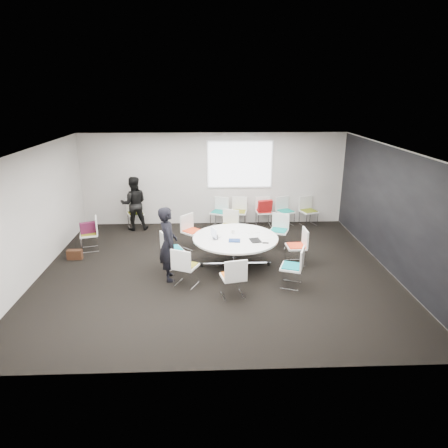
{
  "coord_description": "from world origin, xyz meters",
  "views": [
    {
      "loc": [
        -0.15,
        -8.47,
        3.99
      ],
      "look_at": [
        0.2,
        0.4,
        1.0
      ],
      "focal_mm": 32.0,
      "sensor_mm": 36.0,
      "label": 1
    }
  ],
  "objects_px": {
    "maroon_bag": "(88,228)",
    "chair_back_c": "(264,217)",
    "chair_person_back": "(136,219)",
    "chair_ring_h": "(292,274)",
    "chair_back_d": "(285,217)",
    "laptop": "(217,237)",
    "chair_back_a": "(219,218)",
    "chair_ring_c": "(228,232)",
    "brown_bag": "(75,255)",
    "person_main": "(168,244)",
    "chair_ring_d": "(192,238)",
    "chair_back_b": "(239,217)",
    "chair_ring_e": "(172,256)",
    "conference_table": "(235,246)",
    "person_back": "(134,203)",
    "chair_spare_left": "(90,240)",
    "chair_ring_g": "(233,285)",
    "chair_back_e": "(308,217)",
    "chair_ring_f": "(186,274)",
    "chair_ring_b": "(278,237)",
    "cup": "(233,232)",
    "chair_ring_a": "(296,253)"
  },
  "relations": [
    {
      "from": "chair_ring_g",
      "to": "chair_back_c",
      "type": "bearing_deg",
      "value": 62.11
    },
    {
      "from": "chair_back_c",
      "to": "cup",
      "type": "distance_m",
      "value": 2.94
    },
    {
      "from": "chair_ring_b",
      "to": "person_back",
      "type": "relative_size",
      "value": 0.55
    },
    {
      "from": "chair_ring_a",
      "to": "laptop",
      "type": "height_order",
      "value": "chair_ring_a"
    },
    {
      "from": "chair_ring_h",
      "to": "brown_bag",
      "type": "xyz_separation_m",
      "value": [
        -5.08,
        1.64,
        -0.16
      ]
    },
    {
      "from": "chair_back_d",
      "to": "laptop",
      "type": "xyz_separation_m",
      "value": [
        -2.15,
        -2.96,
        0.47
      ]
    },
    {
      "from": "chair_ring_d",
      "to": "chair_ring_f",
      "type": "distance_m",
      "value": 2.19
    },
    {
      "from": "chair_ring_c",
      "to": "chair_spare_left",
      "type": "xyz_separation_m",
      "value": [
        -3.63,
        -0.44,
        0.0
      ]
    },
    {
      "from": "conference_table",
      "to": "chair_person_back",
      "type": "relative_size",
      "value": 2.26
    },
    {
      "from": "chair_ring_c",
      "to": "chair_back_d",
      "type": "distance_m",
      "value": 2.26
    },
    {
      "from": "chair_back_a",
      "to": "laptop",
      "type": "distance_m",
      "value": 2.99
    },
    {
      "from": "chair_ring_b",
      "to": "maroon_bag",
      "type": "relative_size",
      "value": 2.2
    },
    {
      "from": "chair_ring_g",
      "to": "brown_bag",
      "type": "bearing_deg",
      "value": 138.94
    },
    {
      "from": "chair_spare_left",
      "to": "brown_bag",
      "type": "height_order",
      "value": "chair_spare_left"
    },
    {
      "from": "chair_ring_d",
      "to": "chair_back_c",
      "type": "xyz_separation_m",
      "value": [
        2.13,
        1.71,
        0.0
      ]
    },
    {
      "from": "person_main",
      "to": "maroon_bag",
      "type": "distance_m",
      "value": 2.84
    },
    {
      "from": "brown_bag",
      "to": "chair_back_a",
      "type": "bearing_deg",
      "value": 33.11
    },
    {
      "from": "chair_ring_f",
      "to": "brown_bag",
      "type": "distance_m",
      "value": 3.21
    },
    {
      "from": "chair_back_c",
      "to": "maroon_bag",
      "type": "height_order",
      "value": "chair_back_c"
    },
    {
      "from": "person_back",
      "to": "laptop",
      "type": "bearing_deg",
      "value": 120.88
    },
    {
      "from": "chair_back_c",
      "to": "brown_bag",
      "type": "bearing_deg",
      "value": 21.45
    },
    {
      "from": "chair_ring_g",
      "to": "conference_table",
      "type": "bearing_deg",
      "value": 71.99
    },
    {
      "from": "chair_person_back",
      "to": "maroon_bag",
      "type": "relative_size",
      "value": 2.2
    },
    {
      "from": "chair_back_a",
      "to": "chair_ring_e",
      "type": "bearing_deg",
      "value": 92.96
    },
    {
      "from": "chair_ring_g",
      "to": "chair_back_b",
      "type": "bearing_deg",
      "value": 71.66
    },
    {
      "from": "chair_ring_b",
      "to": "laptop",
      "type": "height_order",
      "value": "chair_ring_b"
    },
    {
      "from": "chair_ring_b",
      "to": "chair_ring_c",
      "type": "xyz_separation_m",
      "value": [
        -1.31,
        0.4,
        0.0
      ]
    },
    {
      "from": "person_main",
      "to": "chair_ring_g",
      "type": "bearing_deg",
      "value": -134.37
    },
    {
      "from": "chair_ring_f",
      "to": "maroon_bag",
      "type": "xyz_separation_m",
      "value": [
        -2.61,
        2.1,
        0.34
      ]
    },
    {
      "from": "chair_ring_d",
      "to": "person_back",
      "type": "relative_size",
      "value": 0.55
    },
    {
      "from": "chair_ring_b",
      "to": "chair_back_b",
      "type": "distance_m",
      "value": 1.99
    },
    {
      "from": "chair_person_back",
      "to": "chair_ring_h",
      "type": "bearing_deg",
      "value": 113.22
    },
    {
      "from": "chair_back_b",
      "to": "chair_ring_h",
      "type": "bearing_deg",
      "value": 112.2
    },
    {
      "from": "person_main",
      "to": "chair_ring_d",
      "type": "bearing_deg",
      "value": -24.78
    },
    {
      "from": "chair_ring_c",
      "to": "cup",
      "type": "relative_size",
      "value": 9.78
    },
    {
      "from": "chair_ring_c",
      "to": "brown_bag",
      "type": "relative_size",
      "value": 2.44
    },
    {
      "from": "chair_ring_d",
      "to": "laptop",
      "type": "distance_m",
      "value": 1.48
    },
    {
      "from": "chair_ring_g",
      "to": "chair_ring_h",
      "type": "bearing_deg",
      "value": 5.52
    },
    {
      "from": "maroon_bag",
      "to": "chair_back_c",
      "type": "bearing_deg",
      "value": 20.53
    },
    {
      "from": "chair_back_c",
      "to": "brown_bag",
      "type": "relative_size",
      "value": 2.44
    },
    {
      "from": "chair_ring_f",
      "to": "chair_ring_b",
      "type": "bearing_deg",
      "value": 67.08
    },
    {
      "from": "chair_ring_c",
      "to": "chair_ring_d",
      "type": "bearing_deg",
      "value": 42.44
    },
    {
      "from": "chair_back_b",
      "to": "chair_person_back",
      "type": "height_order",
      "value": "same"
    },
    {
      "from": "conference_table",
      "to": "chair_spare_left",
      "type": "height_order",
      "value": "chair_spare_left"
    },
    {
      "from": "chair_ring_h",
      "to": "person_main",
      "type": "bearing_deg",
      "value": 100.64
    },
    {
      "from": "chair_ring_e",
      "to": "chair_back_b",
      "type": "xyz_separation_m",
      "value": [
        1.78,
        2.96,
        0.0
      ]
    },
    {
      "from": "cup",
      "to": "chair_ring_b",
      "type": "bearing_deg",
      "value": 36.0
    },
    {
      "from": "chair_back_e",
      "to": "chair_ring_b",
      "type": "bearing_deg",
      "value": 34.94
    },
    {
      "from": "brown_bag",
      "to": "chair_ring_e",
      "type": "bearing_deg",
      "value": -13.16
    },
    {
      "from": "chair_ring_e",
      "to": "chair_back_e",
      "type": "height_order",
      "value": "same"
    }
  ]
}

